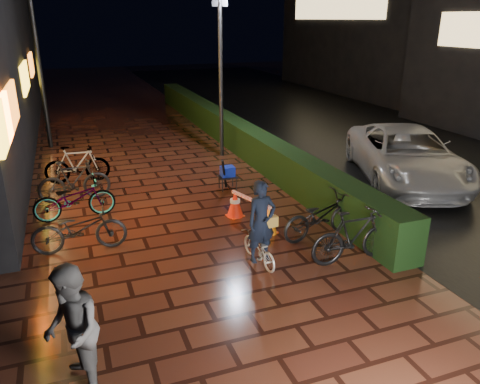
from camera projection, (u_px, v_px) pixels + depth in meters
name	position (u px, v px, depth m)	size (l,w,h in m)	color
ground	(208.00, 252.00, 9.40)	(80.00, 80.00, 0.00)	#381911
asphalt_road	(408.00, 149.00, 16.75)	(11.00, 60.00, 0.01)	black
hedge	(230.00, 131.00, 17.33)	(0.70, 20.00, 1.00)	black
bystander_person	(72.00, 331.00, 5.66)	(0.84, 0.65, 1.73)	#59595B
van	(406.00, 155.00, 13.31)	(2.49, 5.40, 1.50)	#ADAEB2
lamp_post_hedge	(221.00, 72.00, 15.05)	(0.49, 0.21, 5.09)	black
lamp_post_sf	(38.00, 56.00, 15.93)	(0.56, 0.23, 5.85)	black
cyclist	(260.00, 234.00, 8.73)	(0.63, 1.21, 1.68)	silver
traffic_barrier	(251.00, 211.00, 10.57)	(0.79, 1.55, 0.63)	orange
cart_assembly	(227.00, 173.00, 12.69)	(0.51, 0.51, 0.93)	black
parked_bikes_storefront	(76.00, 192.00, 11.21)	(2.02, 5.14, 1.07)	black
parked_bikes_hedge	(335.00, 225.00, 9.42)	(1.92, 1.91, 1.07)	black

